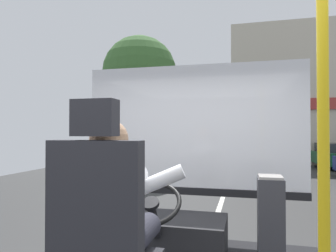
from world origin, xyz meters
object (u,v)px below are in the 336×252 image
steering_console (165,238)px  handrail_pole (324,172)px  parked_car_green (334,155)px  fare_box (271,226)px  driver_seat (104,249)px  bus_driver (114,209)px

steering_console → handrail_pole: bearing=-54.4°
steering_console → parked_car_green: 15.01m
handrail_pole → fare_box: bearing=93.9°
driver_seat → fare_box: 1.51m
bus_driver → fare_box: size_ratio=0.93×
bus_driver → fare_box: bearing=49.5°
driver_seat → parked_car_green: bearing=71.7°
fare_box → steering_console: bearing=176.3°
driver_seat → bus_driver: bearing=90.0°
steering_console → handrail_pole: handrail_pole is taller
steering_console → fare_box: (0.91, -0.06, 0.19)m
handrail_pole → bus_driver: bearing=164.5°
steering_console → driver_seat: bearing=-90.0°
driver_seat → steering_console: 1.30m
driver_seat → fare_box: bearing=52.5°
driver_seat → bus_driver: size_ratio=1.75×
handrail_pole → parked_car_green: bearing=75.3°
driver_seat → parked_car_green: (5.08, 15.37, -0.58)m
bus_driver → fare_box: bus_driver is taller
driver_seat → steering_console: (0.00, 1.25, -0.36)m
driver_seat → fare_box: (0.91, 1.19, -0.17)m
bus_driver → steering_console: (0.00, 1.13, -0.54)m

